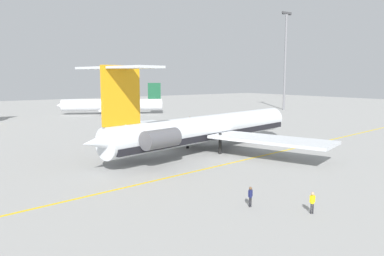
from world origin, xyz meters
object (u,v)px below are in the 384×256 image
(ground_crew_near_nose, at_px, (190,120))
(light_mast, at_px, (285,58))
(main_jetliner, at_px, (204,129))
(ground_crew_starboard, at_px, (312,200))
(safety_cone_nose, at_px, (217,126))
(ground_crew_portside, at_px, (250,194))
(airliner_mid_left, at_px, (110,105))

(ground_crew_near_nose, distance_m, light_mast, 51.69)
(main_jetliner, height_order, ground_crew_starboard, main_jetliner)
(ground_crew_starboard, distance_m, safety_cone_nose, 49.87)
(ground_crew_portside, relative_size, safety_cone_nose, 3.04)
(ground_crew_starboard, bearing_deg, ground_crew_near_nose, -170.08)
(safety_cone_nose, xyz_separation_m, light_mast, (45.56, 21.16, 16.17))
(ground_crew_starboard, bearing_deg, light_mast, 167.70)
(safety_cone_nose, height_order, light_mast, light_mast)
(main_jetliner, relative_size, airliner_mid_left, 1.45)
(safety_cone_nose, distance_m, light_mast, 52.77)
(airliner_mid_left, bearing_deg, safety_cone_nose, 126.31)
(ground_crew_near_nose, relative_size, ground_crew_portside, 1.09)
(safety_cone_nose, bearing_deg, ground_crew_near_nose, 104.07)
(ground_crew_near_nose, height_order, ground_crew_starboard, ground_crew_near_nose)
(main_jetliner, distance_m, light_mast, 75.43)
(safety_cone_nose, bearing_deg, ground_crew_starboard, -121.84)
(ground_crew_starboard, bearing_deg, safety_cone_nose, -175.62)
(main_jetliner, distance_m, ground_crew_starboard, 26.10)
(ground_crew_near_nose, height_order, light_mast, light_mast)
(ground_crew_portside, height_order, light_mast, light_mast)
(ground_crew_portside, distance_m, light_mast, 96.74)
(airliner_mid_left, relative_size, ground_crew_near_nose, 15.02)
(airliner_mid_left, bearing_deg, ground_crew_portside, 101.85)
(ground_crew_near_nose, distance_m, safety_cone_nose, 7.48)
(ground_crew_near_nose, xyz_separation_m, light_mast, (47.37, 13.96, 15.28))
(airliner_mid_left, distance_m, ground_crew_near_nose, 33.33)
(main_jetliner, xyz_separation_m, ground_crew_near_nose, (15.82, 25.04, -2.02))
(main_jetliner, height_order, safety_cone_nose, main_jetliner)
(airliner_mid_left, distance_m, safety_cone_nose, 40.74)
(safety_cone_nose, relative_size, light_mast, 0.02)
(ground_crew_portside, bearing_deg, ground_crew_near_nose, -22.17)
(main_jetliner, relative_size, ground_crew_starboard, 23.41)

